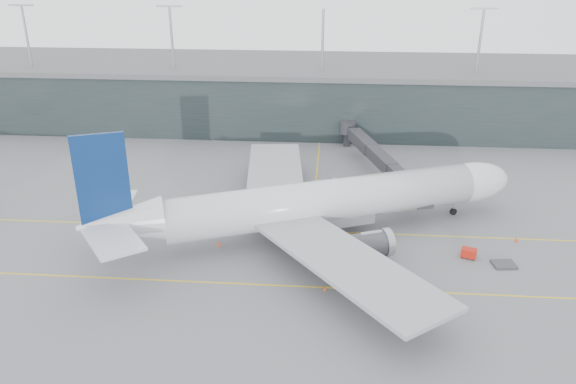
{
  "coord_description": "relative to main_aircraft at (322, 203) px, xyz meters",
  "views": [
    {
      "loc": [
        7.71,
        -82.94,
        40.66
      ],
      "look_at": [
        1.3,
        -4.0,
        6.62
      ],
      "focal_mm": 35.0,
      "sensor_mm": 36.0,
      "label": 1
    }
  ],
  "objects": [
    {
      "name": "taxiline_a",
      "position": [
        -6.54,
        0.87,
        -5.4
      ],
      "size": [
        160.0,
        0.25,
        0.02
      ],
      "primitive_type": "cube",
      "color": "yellow",
      "rests_on": "ground"
    },
    {
      "name": "cone_nose",
      "position": [
        29.71,
        -0.14,
        -5.01
      ],
      "size": [
        0.49,
        0.49,
        0.78
      ],
      "primitive_type": "cone",
      "color": "red",
      "rests_on": "ground"
    },
    {
      "name": "jet_bridge",
      "position": [
        11.83,
        25.74,
        -1.16
      ],
      "size": [
        13.03,
        43.75,
        5.68
      ],
      "rotation": [
        0.0,
        0.0,
        0.28
      ],
      "color": "#2A292E",
      "rests_on": "ground"
    },
    {
      "name": "terminal",
      "position": [
        -6.54,
        62.86,
        2.21
      ],
      "size": [
        240.0,
        36.0,
        29.0
      ],
      "color": "#1E2929",
      "rests_on": "ground"
    },
    {
      "name": "baggage_dolly",
      "position": [
        25.93,
        -7.45,
        -5.22
      ],
      "size": [
        3.44,
        2.91,
        0.31
      ],
      "primitive_type": "cube",
      "rotation": [
        0.0,
        0.0,
        0.14
      ],
      "color": "#343338",
      "rests_on": "ground"
    },
    {
      "name": "cone_wing_port",
      "position": [
        1.78,
        15.95,
        -5.07
      ],
      "size": [
        0.43,
        0.43,
        0.68
      ],
      "primitive_type": "cone",
      "color": "orange",
      "rests_on": "ground"
    },
    {
      "name": "gse_cart",
      "position": [
        21.4,
        -5.62,
        -4.61
      ],
      "size": [
        2.43,
        1.98,
        1.43
      ],
      "rotation": [
        0.0,
        0.0,
        -0.36
      ],
      "color": "#B01A0C",
      "rests_on": "ground"
    },
    {
      "name": "ground",
      "position": [
        -6.54,
        4.87,
        -5.41
      ],
      "size": [
        320.0,
        320.0,
        0.0
      ],
      "primitive_type": "plane",
      "color": "slate",
      "rests_on": "ground"
    },
    {
      "name": "uld_a",
      "position": [
        -10.5,
        14.61,
        -4.36
      ],
      "size": [
        2.54,
        2.21,
        2.0
      ],
      "rotation": [
        0.0,
        0.0,
        0.23
      ],
      "color": "#3C3C41",
      "rests_on": "ground"
    },
    {
      "name": "taxiline_b",
      "position": [
        -6.54,
        -15.13,
        -5.4
      ],
      "size": [
        160.0,
        0.25,
        0.02
      ],
      "primitive_type": "cube",
      "color": "yellow",
      "rests_on": "ground"
    },
    {
      "name": "main_aircraft",
      "position": [
        0.0,
        0.0,
        0.0
      ],
      "size": [
        65.9,
        60.87,
        19.27
      ],
      "rotation": [
        0.0,
        0.0,
        0.38
      ],
      "color": "silver",
      "rests_on": "ground"
    },
    {
      "name": "uld_b",
      "position": [
        -9.07,
        17.17,
        -4.5
      ],
      "size": [
        2.18,
        1.89,
        1.72
      ],
      "rotation": [
        0.0,
        0.0,
        -0.22
      ],
      "color": "#3C3C41",
      "rests_on": "ground"
    },
    {
      "name": "uld_c",
      "position": [
        -7.7,
        15.58,
        -4.57
      ],
      "size": [
        1.82,
        1.49,
        1.58
      ],
      "rotation": [
        0.0,
        0.0,
        -0.06
      ],
      "color": "#3C3C41",
      "rests_on": "ground"
    },
    {
      "name": "cone_tail",
      "position": [
        -15.13,
        -4.98,
        -5.01
      ],
      "size": [
        0.5,
        0.5,
        0.79
      ],
      "primitive_type": "cone",
      "color": "#FF450E",
      "rests_on": "ground"
    },
    {
      "name": "cone_wing_stbd",
      "position": [
        0.96,
        -15.86,
        -5.09
      ],
      "size": [
        0.39,
        0.39,
        0.63
      ],
      "primitive_type": "cone",
      "color": "#EE480D",
      "rests_on": "ground"
    },
    {
      "name": "taxiline_lead_main",
      "position": [
        -1.54,
        24.87,
        -5.4
      ],
      "size": [
        0.25,
        60.0,
        0.02
      ],
      "primitive_type": "cube",
      "color": "yellow",
      "rests_on": "ground"
    }
  ]
}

